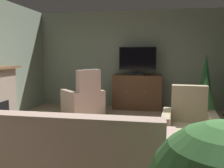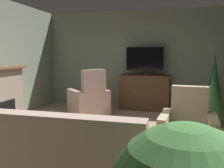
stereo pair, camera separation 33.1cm
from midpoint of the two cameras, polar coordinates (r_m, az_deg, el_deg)
name	(u,v)px [view 1 (the left image)]	position (r m, az deg, el deg)	size (l,w,h in m)	color
ground_plane	(113,149)	(4.14, -2.20, -14.86)	(6.13, 7.18, 0.04)	tan
wall_back	(133,59)	(7.15, 3.58, 5.76)	(6.13, 0.10, 2.76)	gray
rug_central	(116,150)	(4.03, -1.56, -15.11)	(2.33, 1.70, 0.01)	#9E474C
tv_cabinet	(137,93)	(6.86, 4.53, -2.03)	(1.33, 0.57, 0.96)	#352315
television	(138,60)	(6.73, 4.56, 5.55)	(1.01, 0.20, 0.77)	black
coffee_table	(100,124)	(4.04, -5.22, -9.17)	(1.16, 0.51, 0.45)	brown
tv_remote	(93,117)	(4.18, -6.64, -7.75)	(0.17, 0.05, 0.02)	black
folded_newspaper	(109,119)	(4.09, -3.12, -8.16)	(0.30, 0.22, 0.01)	silver
sofa_floral	(81,165)	(2.87, -10.71, -17.98)	(2.08, 0.95, 0.94)	#BC9E8E
armchair_near_window	(189,131)	(4.06, 15.20, -10.49)	(0.89, 0.90, 1.01)	tan
armchair_angled_to_table	(84,101)	(6.16, -8.15, -4.04)	(1.18, 1.19, 1.18)	#BC9E8E
potted_plant_leafy_by_curtain	(205,82)	(6.48, 19.53, 0.54)	(0.38, 0.38, 1.54)	slate
potted_plant_tall_palm_by_window	(206,98)	(5.71, 19.44, -3.11)	(0.58, 0.58, 1.04)	beige
cat	(43,133)	(4.70, -17.67, -10.92)	(0.64, 0.43, 0.22)	#2D2D33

